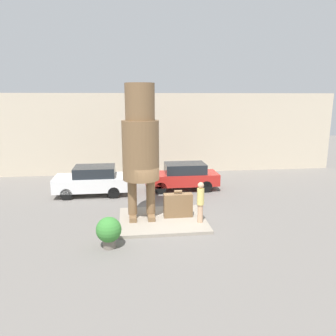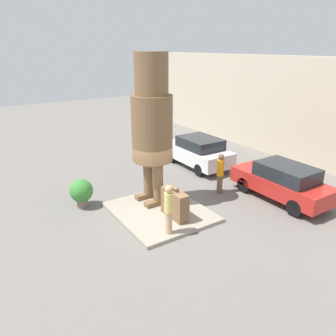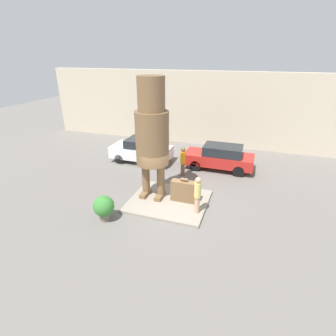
{
  "view_description": "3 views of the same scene",
  "coord_description": "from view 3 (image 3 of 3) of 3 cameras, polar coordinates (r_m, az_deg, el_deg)",
  "views": [
    {
      "loc": [
        -1.48,
        -13.76,
        5.47
      ],
      "look_at": [
        0.21,
        -0.29,
        2.51
      ],
      "focal_mm": 35.0,
      "sensor_mm": 36.0,
      "label": 1
    },
    {
      "loc": [
        9.79,
        -6.03,
        6.21
      ],
      "look_at": [
        0.16,
        0.27,
        1.91
      ],
      "focal_mm": 35.0,
      "sensor_mm": 36.0,
      "label": 2
    },
    {
      "loc": [
        3.66,
        -10.82,
        6.9
      ],
      "look_at": [
        0.04,
        -0.25,
        2.0
      ],
      "focal_mm": 28.0,
      "sensor_mm": 36.0,
      "label": 3
    }
  ],
  "objects": [
    {
      "name": "statue_figure",
      "position": [
        12.41,
        -3.5,
        8.12
      ],
      "size": [
        1.6,
        1.6,
        5.9
      ],
      "color": "brown",
      "rests_on": "pedestal"
    },
    {
      "name": "pedestal",
      "position": [
        13.31,
        0.17,
        -7.22
      ],
      "size": [
        3.82,
        3.36,
        0.13
      ],
      "color": "gray",
      "rests_on": "ground_plane"
    },
    {
      "name": "tourist",
      "position": [
        11.9,
        6.44,
        -5.57
      ],
      "size": [
        0.31,
        0.31,
        1.8
      ],
      "color": "tan",
      "rests_on": "pedestal"
    },
    {
      "name": "giant_suitcase",
      "position": [
        12.99,
        3.51,
        -5.04
      ],
      "size": [
        1.29,
        0.42,
        1.25
      ],
      "color": "brown",
      "rests_on": "pedestal"
    },
    {
      "name": "ground_plane",
      "position": [
        13.34,
        0.17,
        -7.47
      ],
      "size": [
        60.0,
        60.0,
        0.0
      ],
      "primitive_type": "plane",
      "color": "slate"
    },
    {
      "name": "parked_car_white",
      "position": [
        18.04,
        -5.69,
        3.98
      ],
      "size": [
        4.08,
        1.89,
        1.64
      ],
      "rotation": [
        0.0,
        0.0,
        3.14
      ],
      "color": "silver",
      "rests_on": "ground_plane"
    },
    {
      "name": "planter_pot",
      "position": [
        12.04,
        -13.8,
        -8.23
      ],
      "size": [
        0.94,
        0.94,
        1.18
      ],
      "color": "#70665B",
      "rests_on": "ground_plane"
    },
    {
      "name": "parked_car_red",
      "position": [
        17.05,
        11.22,
        2.4
      ],
      "size": [
        4.32,
        1.73,
        1.6
      ],
      "rotation": [
        0.0,
        0.0,
        3.14
      ],
      "color": "#B2231E",
      "rests_on": "ground_plane"
    },
    {
      "name": "worker_hivis",
      "position": [
        15.75,
        3.26,
        1.67
      ],
      "size": [
        0.31,
        0.31,
        1.84
      ],
      "color": "brown",
      "rests_on": "ground_plane"
    },
    {
      "name": "building_backdrop",
      "position": [
        21.42,
        8.91,
        12.53
      ],
      "size": [
        28.0,
        0.6,
        5.73
      ],
      "color": "beige",
      "rests_on": "ground_plane"
    }
  ]
}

